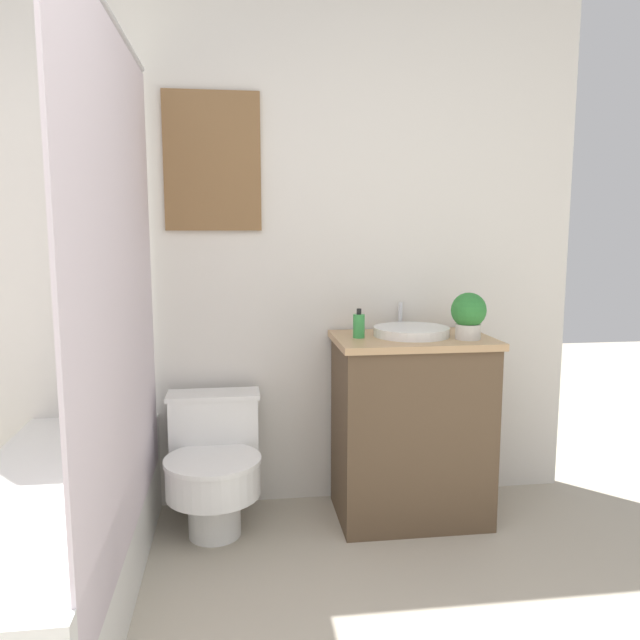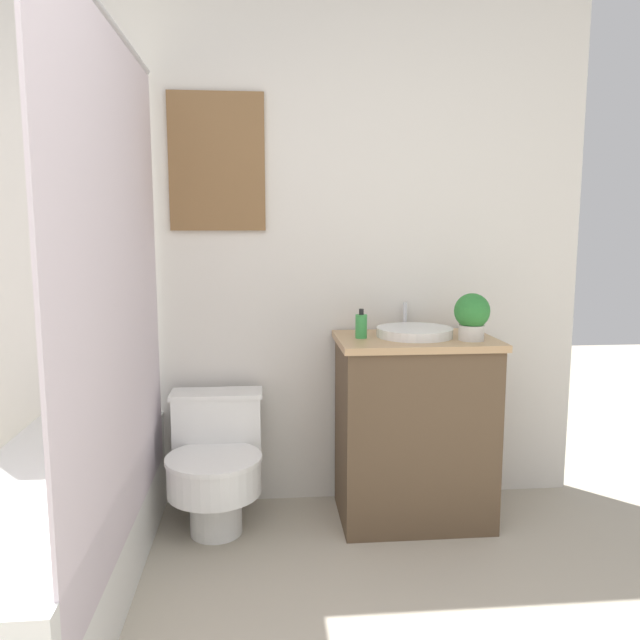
# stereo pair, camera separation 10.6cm
# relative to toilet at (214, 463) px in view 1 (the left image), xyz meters

# --- Properties ---
(wall_back) EXTENTS (3.05, 0.07, 2.50)m
(wall_back) POSITION_rel_toilet_xyz_m (0.20, 0.30, 0.95)
(wall_back) COLOR silver
(wall_back) RESTS_ON ground_plane
(shower_area) EXTENTS (0.56, 1.59, 1.98)m
(shower_area) POSITION_rel_toilet_xyz_m (-0.52, -0.52, -0.01)
(shower_area) COLOR white
(shower_area) RESTS_ON ground_plane
(toilet) EXTENTS (0.41, 0.53, 0.58)m
(toilet) POSITION_rel_toilet_xyz_m (0.00, 0.00, 0.00)
(toilet) COLOR white
(toilet) RESTS_ON ground_plane
(vanity) EXTENTS (0.69, 0.47, 0.83)m
(vanity) POSITION_rel_toilet_xyz_m (0.88, 0.02, 0.12)
(vanity) COLOR brown
(vanity) RESTS_ON ground_plane
(sink) EXTENTS (0.34, 0.37, 0.13)m
(sink) POSITION_rel_toilet_xyz_m (0.88, 0.04, 0.55)
(sink) COLOR white
(sink) RESTS_ON vanity
(soap_bottle) EXTENTS (0.05, 0.05, 0.13)m
(soap_bottle) POSITION_rel_toilet_xyz_m (0.64, 0.02, 0.59)
(soap_bottle) COLOR green
(soap_bottle) RESTS_ON vanity
(potted_plant) EXTENTS (0.15, 0.15, 0.20)m
(potted_plant) POSITION_rel_toilet_xyz_m (1.10, -0.07, 0.64)
(potted_plant) COLOR beige
(potted_plant) RESTS_ON vanity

